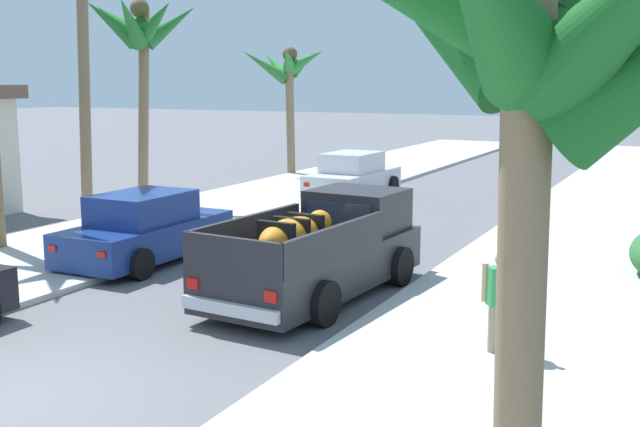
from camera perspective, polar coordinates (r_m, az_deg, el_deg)
ground_plane at (r=10.72m, az=-22.12°, el=-12.45°), size 160.00×160.00×0.00m
sidewalk_left at (r=22.86m, az=-8.41°, el=-0.03°), size 5.02×60.00×0.12m
sidewalk_right at (r=18.97m, az=19.07°, el=-2.50°), size 5.02×60.00×0.12m
curb_left at (r=22.25m, az=-6.06°, el=-0.28°), size 0.16×60.00×0.10m
curb_right at (r=19.14m, az=15.77°, el=-2.25°), size 0.16×60.00×0.10m
pickup_truck at (r=14.22m, az=0.06°, el=-2.85°), size 2.48×5.33×1.80m
car_right_near at (r=26.13m, az=2.44°, el=2.74°), size 2.12×4.30×1.54m
car_left_mid at (r=17.24m, az=-12.77°, el=-1.18°), size 2.03×4.26×1.54m
palm_tree_right_fore at (r=32.08m, az=-2.46°, el=10.51°), size 3.72×3.17×5.34m
palm_tree_left_mid at (r=4.72m, az=16.29°, el=12.64°), size 3.62×3.32×5.07m
palm_tree_left_back at (r=23.88m, az=-13.24°, el=12.79°), size 3.20×3.46×6.37m
pedestrian at (r=11.15m, az=13.25°, el=-6.14°), size 0.57×0.40×1.59m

